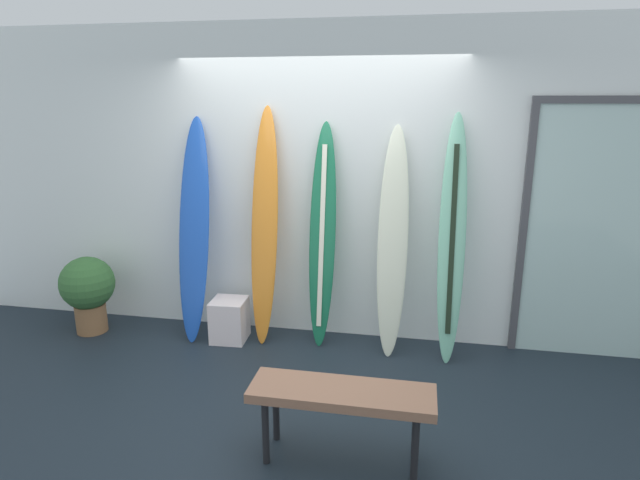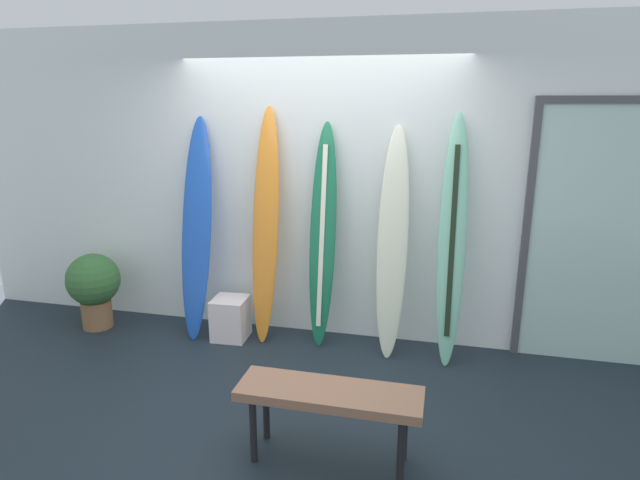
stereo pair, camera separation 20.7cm
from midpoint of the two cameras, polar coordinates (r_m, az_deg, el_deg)
name	(u,v)px [view 2 (the right image)]	position (r m, az deg, el deg)	size (l,w,h in m)	color
ground	(282,400)	(4.15, -2.60, -16.76)	(8.00, 8.00, 0.04)	#1B252E
wall_back	(322,185)	(4.85, 1.46, 5.97)	(7.20, 0.20, 2.80)	white
surfboard_cobalt	(197,229)	(4.93, -11.93, 1.13)	(0.29, 0.50, 2.01)	blue
surfboard_sunset	(266,228)	(4.74, -4.62, 1.25)	(0.26, 0.41, 2.11)	orange
surfboard_emerald	(323,237)	(4.64, 1.58, 0.34)	(0.25, 0.35, 1.97)	#1B714B
surfboard_ivory	(393,243)	(4.52, 9.10, -0.38)	(0.26, 0.40, 1.95)	silver
surfboard_seafoam	(452,243)	(4.48, 15.29, -0.35)	(0.23, 0.44, 2.06)	#7DCAA9
display_block_left	(231,318)	(5.00, -8.39, -8.31)	(0.32, 0.32, 0.39)	white
glass_door	(599,232)	(4.86, 28.87, 0.77)	(1.16, 0.06, 2.18)	silver
potted_plant	(94,285)	(5.49, -22.13, -4.47)	(0.50, 0.50, 0.74)	#8A5F3D
bench	(329,398)	(3.32, 2.87, -16.64)	(1.11, 0.34, 0.48)	#8E634B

